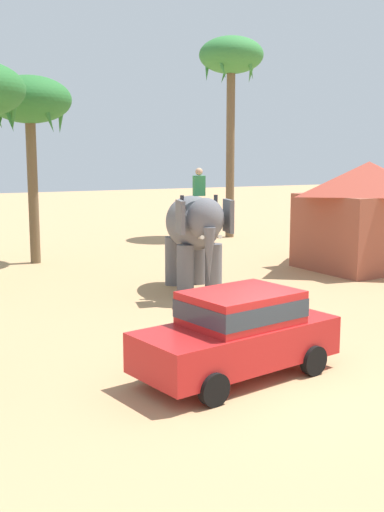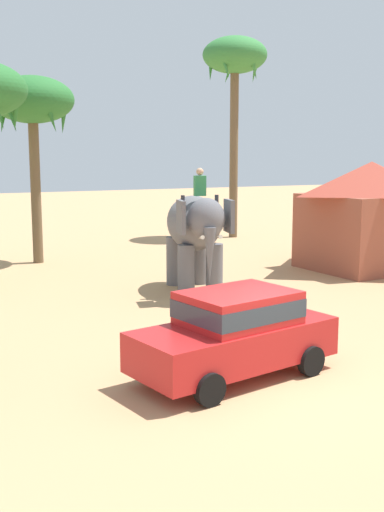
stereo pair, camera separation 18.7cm
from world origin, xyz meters
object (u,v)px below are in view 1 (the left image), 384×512
at_px(palm_tree_far_back, 231,63).
at_px(car_sedan_foreground, 238,331).
at_px(elephant_with_mahout, 194,229).
at_px(palm_tree_behind_elephant, 30,104).
at_px(roadside_hut, 367,212).

bearing_deg(palm_tree_far_back, car_sedan_foreground, -119.00).
bearing_deg(car_sedan_foreground, elephant_with_mahout, 70.00).
bearing_deg(palm_tree_behind_elephant, car_sedan_foreground, -87.44).
distance_m(palm_tree_far_back, roadside_hut, 11.99).
bearing_deg(palm_tree_far_back, palm_tree_behind_elephant, -162.32).
distance_m(elephant_with_mahout, palm_tree_far_back, 14.81).
xyz_separation_m(elephant_with_mahout, palm_tree_far_back, (7.43, 10.91, 6.71)).
relative_size(car_sedan_foreground, elephant_with_mahout, 1.09).
xyz_separation_m(car_sedan_foreground, palm_tree_far_back, (10.09, 18.20, 7.77)).
xyz_separation_m(palm_tree_far_back, roadside_hut, (0.23, -10.03, -6.57)).
xyz_separation_m(car_sedan_foreground, elephant_with_mahout, (2.65, 7.29, 1.06)).
bearing_deg(car_sedan_foreground, palm_tree_far_back, 61.00).
distance_m(elephant_with_mahout, palm_tree_behind_elephant, 9.17).
height_order(palm_tree_far_back, roadside_hut, palm_tree_far_back).
distance_m(car_sedan_foreground, palm_tree_behind_elephant, 15.68).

